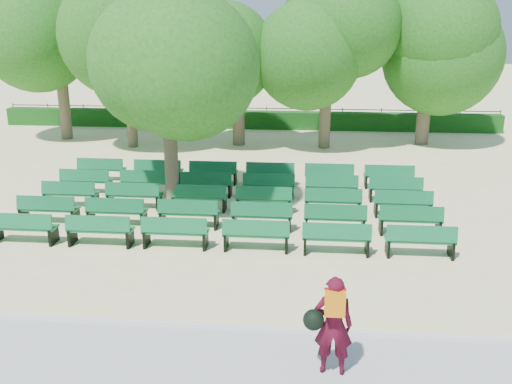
# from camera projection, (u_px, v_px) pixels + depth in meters

# --- Properties ---
(ground) EXTENTS (120.00, 120.00, 0.00)m
(ground) POSITION_uv_depth(u_px,v_px,m) (196.00, 216.00, 16.77)
(ground) COLOR beige
(paving) EXTENTS (30.00, 2.20, 0.06)m
(paving) POSITION_uv_depth(u_px,v_px,m) (112.00, 358.00, 9.71)
(paving) COLOR #B0AFAB
(paving) RESTS_ON ground
(curb) EXTENTS (30.00, 0.12, 0.10)m
(curb) POSITION_uv_depth(u_px,v_px,m) (132.00, 323.00, 10.80)
(curb) COLOR silver
(curb) RESTS_ON ground
(hedge) EXTENTS (26.00, 0.70, 0.90)m
(hedge) POSITION_uv_depth(u_px,v_px,m) (247.00, 120.00, 29.96)
(hedge) COLOR #154C14
(hedge) RESTS_ON ground
(fence) EXTENTS (26.00, 0.10, 1.02)m
(fence) POSITION_uv_depth(u_px,v_px,m) (248.00, 127.00, 30.48)
(fence) COLOR black
(fence) RESTS_ON ground
(tree_line) EXTENTS (21.80, 6.80, 7.04)m
(tree_line) POSITION_uv_depth(u_px,v_px,m) (237.00, 144.00, 26.29)
(tree_line) COLOR #23631A
(tree_line) RESTS_ON ground
(bench_array) EXTENTS (1.68, 0.56, 1.05)m
(bench_array) POSITION_uv_depth(u_px,v_px,m) (232.00, 208.00, 17.19)
(bench_array) COLOR #116336
(bench_array) RESTS_ON ground
(tree_among) EXTENTS (4.22, 4.22, 5.96)m
(tree_among) POSITION_uv_depth(u_px,v_px,m) (167.00, 75.00, 16.17)
(tree_among) COLOR brown
(tree_among) RESTS_ON ground
(person) EXTENTS (0.80, 0.49, 1.69)m
(person) POSITION_uv_depth(u_px,v_px,m) (332.00, 324.00, 9.05)
(person) COLOR #42091B
(person) RESTS_ON ground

